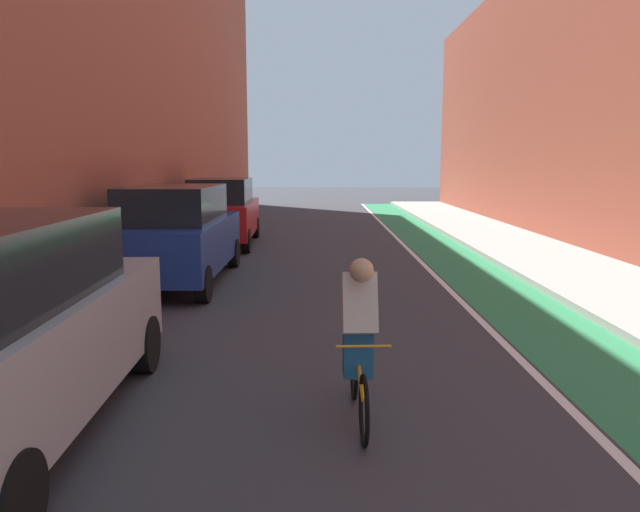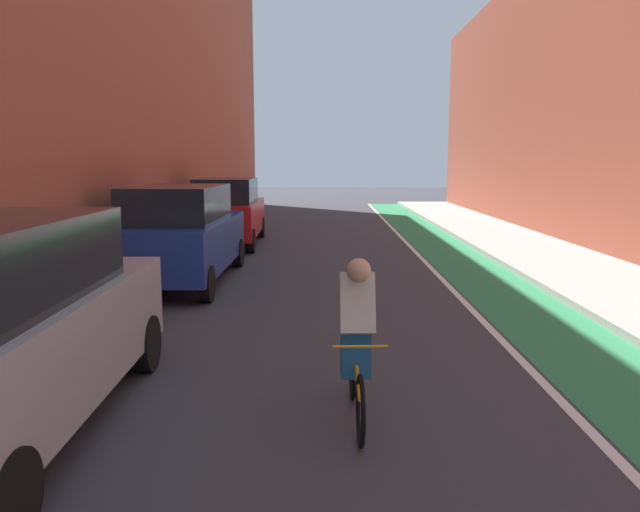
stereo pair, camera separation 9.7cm
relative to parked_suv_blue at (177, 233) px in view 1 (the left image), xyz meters
The scene contains 8 objects.
ground_plane 3.19m from the parked_suv_blue, ahead, with size 95.42×95.42×0.00m, color #38383D.
bike_lane_paint 6.73m from the parked_suv_blue, 18.78° to the left, with size 1.60×43.37×0.00m, color #2D8451.
lane_divider_stripe 5.89m from the parked_suv_blue, 21.64° to the left, with size 0.12×43.37×0.00m, color white.
sidewalk_right 8.86m from the parked_suv_blue, 14.06° to the left, with size 2.91×43.37×0.14m, color #A8A59E.
building_facade_right 12.50m from the parked_suv_blue, 20.28° to the left, with size 2.40×39.37×9.38m, color #9E4C38.
parked_suv_blue is the anchor object (origin of this frame).
parked_suv_red 5.73m from the parked_suv_blue, 89.98° to the left, with size 1.99×4.61×1.98m.
cyclist_trailing 7.40m from the parked_suv_blue, 63.89° to the right, with size 0.48×1.68×1.60m.
Camera 1 is at (-0.13, 5.43, 2.44)m, focal length 33.85 mm.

